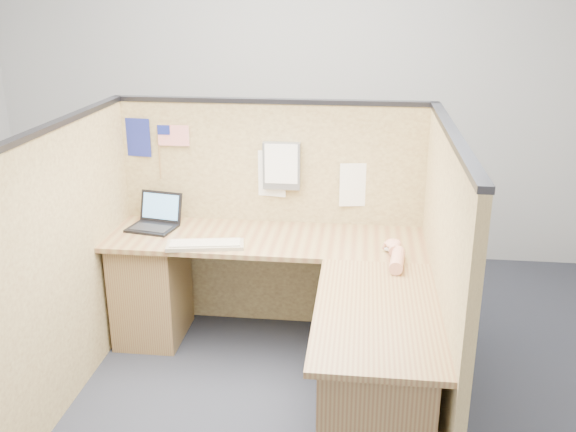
# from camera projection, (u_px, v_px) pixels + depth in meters

# --- Properties ---
(floor) EXTENTS (5.00, 5.00, 0.00)m
(floor) POSITION_uv_depth(u_px,v_px,m) (248.00, 404.00, 3.55)
(floor) COLOR black
(floor) RESTS_ON ground
(wall_back) EXTENTS (5.00, 0.00, 5.00)m
(wall_back) POSITION_uv_depth(u_px,v_px,m) (294.00, 91.00, 5.20)
(wall_back) COLOR #A2A4A8
(wall_back) RESTS_ON floor
(cubicle_partitions) EXTENTS (2.06, 1.83, 1.53)m
(cubicle_partitions) POSITION_uv_depth(u_px,v_px,m) (259.00, 247.00, 3.70)
(cubicle_partitions) COLOR olive
(cubicle_partitions) RESTS_ON floor
(l_desk) EXTENTS (1.95, 1.75, 0.73)m
(l_desk) POSITION_uv_depth(u_px,v_px,m) (287.00, 318.00, 3.67)
(l_desk) COLOR brown
(l_desk) RESTS_ON floor
(laptop) EXTENTS (0.32, 0.33, 0.21)m
(laptop) POSITION_uv_depth(u_px,v_px,m) (154.00, 219.00, 4.11)
(laptop) COLOR black
(laptop) RESTS_ON l_desk
(keyboard) EXTENTS (0.47, 0.23, 0.03)m
(keyboard) POSITION_uv_depth(u_px,v_px,m) (205.00, 245.00, 3.79)
(keyboard) COLOR gray
(keyboard) RESTS_ON l_desk
(mouse) EXTENTS (0.12, 0.08, 0.05)m
(mouse) POSITION_uv_depth(u_px,v_px,m) (393.00, 248.00, 3.72)
(mouse) COLOR silver
(mouse) RESTS_ON l_desk
(hand_forearm) EXTENTS (0.11, 0.40, 0.08)m
(hand_forearm) POSITION_uv_depth(u_px,v_px,m) (396.00, 255.00, 3.58)
(hand_forearm) COLOR tan
(hand_forearm) RESTS_ON l_desk
(blue_poster) EXTENTS (0.19, 0.02, 0.25)m
(blue_poster) POSITION_uv_depth(u_px,v_px,m) (137.00, 137.00, 4.14)
(blue_poster) COLOR navy
(blue_poster) RESTS_ON cubicle_partitions
(american_flag) EXTENTS (0.21, 0.01, 0.36)m
(american_flag) POSITION_uv_depth(u_px,v_px,m) (170.00, 137.00, 4.10)
(american_flag) COLOR olive
(american_flag) RESTS_ON cubicle_partitions
(file_holder) EXTENTS (0.24, 0.05, 0.30)m
(file_holder) POSITION_uv_depth(u_px,v_px,m) (282.00, 166.00, 4.06)
(file_holder) COLOR slate
(file_holder) RESTS_ON cubicle_partitions
(paper_left) EXTENTS (0.23, 0.03, 0.30)m
(paper_left) POSITION_uv_depth(u_px,v_px,m) (268.00, 174.00, 4.12)
(paper_left) COLOR white
(paper_left) RESTS_ON cubicle_partitions
(paper_right) EXTENTS (0.22, 0.04, 0.28)m
(paper_right) POSITION_uv_depth(u_px,v_px,m) (357.00, 185.00, 4.07)
(paper_right) COLOR white
(paper_right) RESTS_ON cubicle_partitions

